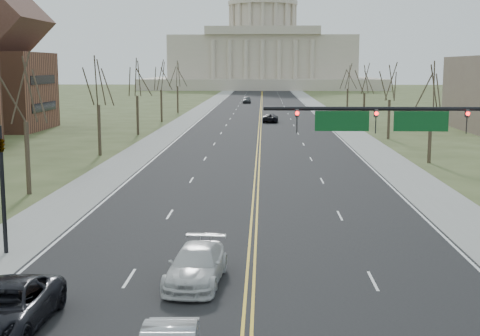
# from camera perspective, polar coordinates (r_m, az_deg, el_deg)

# --- Properties ---
(road) EXTENTS (20.00, 380.00, 0.01)m
(road) POSITION_cam_1_polar(r_m,az_deg,el_deg) (126.65, 1.79, 4.77)
(road) COLOR black
(road) RESTS_ON ground
(cross_road) EXTENTS (120.00, 14.00, 0.01)m
(cross_road) POSITION_cam_1_polar(r_m,az_deg,el_deg) (23.98, 0.69, -12.49)
(cross_road) COLOR black
(cross_road) RESTS_ON ground
(sidewalk_left) EXTENTS (4.00, 380.00, 0.03)m
(sidewalk_left) POSITION_cam_1_polar(r_m,az_deg,el_deg) (127.27, -3.64, 4.78)
(sidewalk_left) COLOR gray
(sidewalk_left) RESTS_ON ground
(sidewalk_right) EXTENTS (4.00, 380.00, 0.03)m
(sidewalk_right) POSITION_cam_1_polar(r_m,az_deg,el_deg) (127.17, 7.22, 4.73)
(sidewalk_right) COLOR gray
(sidewalk_right) RESTS_ON ground
(center_line) EXTENTS (0.42, 380.00, 0.01)m
(center_line) POSITION_cam_1_polar(r_m,az_deg,el_deg) (126.65, 1.79, 4.78)
(center_line) COLOR gold
(center_line) RESTS_ON road
(edge_line_left) EXTENTS (0.15, 380.00, 0.01)m
(edge_line_left) POSITION_cam_1_polar(r_m,az_deg,el_deg) (127.07, -2.65, 4.79)
(edge_line_left) COLOR silver
(edge_line_left) RESTS_ON road
(edge_line_right) EXTENTS (0.15, 380.00, 0.01)m
(edge_line_right) POSITION_cam_1_polar(r_m,az_deg,el_deg) (126.99, 6.23, 4.74)
(edge_line_right) COLOR silver
(edge_line_right) RESTS_ON road
(capitol) EXTENTS (90.00, 60.00, 50.00)m
(capitol) POSITION_cam_1_polar(r_m,az_deg,el_deg) (266.33, 1.94, 9.89)
(capitol) COLOR #B5AC97
(capitol) RESTS_ON ground
(signal_mast) EXTENTS (12.12, 0.44, 7.20)m
(signal_mast) POSITION_cam_1_polar(r_m,az_deg,el_deg) (30.79, 15.06, 2.97)
(signal_mast) COLOR black
(signal_mast) RESTS_ON ground
(signal_left) EXTENTS (0.32, 0.36, 6.00)m
(signal_left) POSITION_cam_1_polar(r_m,az_deg,el_deg) (32.56, -19.65, -0.57)
(signal_left) COLOR black
(signal_left) RESTS_ON ground
(tree_l_0) EXTENTS (3.96, 3.96, 9.00)m
(tree_l_0) POSITION_cam_1_polar(r_m,az_deg,el_deg) (47.19, -17.92, 6.17)
(tree_l_0) COLOR #33261E
(tree_l_0) RESTS_ON ground
(tree_r_1) EXTENTS (3.74, 3.74, 8.50)m
(tree_r_1) POSITION_cam_1_polar(r_m,az_deg,el_deg) (62.23, 16.06, 6.41)
(tree_r_1) COLOR #33261E
(tree_r_1) RESTS_ON ground
(tree_l_1) EXTENTS (3.96, 3.96, 9.00)m
(tree_l_1) POSITION_cam_1_polar(r_m,az_deg,el_deg) (66.34, -12.04, 7.01)
(tree_l_1) COLOR #33261E
(tree_l_1) RESTS_ON ground
(tree_r_2) EXTENTS (3.74, 3.74, 8.50)m
(tree_r_2) POSITION_cam_1_polar(r_m,az_deg,el_deg) (81.77, 12.68, 7.00)
(tree_r_2) COLOR #33261E
(tree_r_2) RESTS_ON ground
(tree_l_2) EXTENTS (3.96, 3.96, 9.00)m
(tree_l_2) POSITION_cam_1_polar(r_m,az_deg,el_deg) (85.88, -8.80, 7.44)
(tree_l_2) COLOR #33261E
(tree_l_2) RESTS_ON ground
(tree_r_3) EXTENTS (3.74, 3.74, 8.50)m
(tree_r_3) POSITION_cam_1_polar(r_m,az_deg,el_deg) (101.49, 10.60, 7.36)
(tree_r_3) COLOR #33261E
(tree_r_3) RESTS_ON ground
(tree_l_3) EXTENTS (3.96, 3.96, 9.00)m
(tree_l_3) POSITION_cam_1_polar(r_m,az_deg,el_deg) (105.59, -6.76, 7.70)
(tree_l_3) COLOR #33261E
(tree_l_3) RESTS_ON ground
(tree_r_4) EXTENTS (3.74, 3.74, 8.50)m
(tree_r_4) POSITION_cam_1_polar(r_m,az_deg,el_deg) (121.31, 9.20, 7.59)
(tree_r_4) COLOR #33261E
(tree_r_4) RESTS_ON ground
(tree_l_4) EXTENTS (3.96, 3.96, 9.00)m
(tree_l_4) POSITION_cam_1_polar(r_m,az_deg,el_deg) (125.39, -5.37, 7.87)
(tree_l_4) COLOR #33261E
(tree_l_4) RESTS_ON ground
(car_sb_outer_lead) EXTENTS (2.67, 5.65, 1.56)m
(car_sb_outer_lead) POSITION_cam_1_polar(r_m,az_deg,el_deg) (23.80, -19.34, -11.16)
(car_sb_outer_lead) COLOR black
(car_sb_outer_lead) RESTS_ON road
(car_sb_inner_second) EXTENTS (2.46, 5.25, 1.48)m
(car_sb_inner_second) POSITION_cam_1_polar(r_m,az_deg,el_deg) (27.16, -3.74, -8.28)
(car_sb_inner_second) COLOR silver
(car_sb_inner_second) RESTS_ON road
(car_far_nb) EXTENTS (2.50, 4.98, 1.35)m
(car_far_nb) POSITION_cam_1_polar(r_m,az_deg,el_deg) (104.23, 2.62, 4.30)
(car_far_nb) COLOR black
(car_far_nb) RESTS_ON road
(car_far_sb) EXTENTS (1.92, 4.71, 1.60)m
(car_far_sb) POSITION_cam_1_polar(r_m,az_deg,el_deg) (157.37, 0.58, 5.84)
(car_far_sb) COLOR #414448
(car_far_sb) RESTS_ON road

